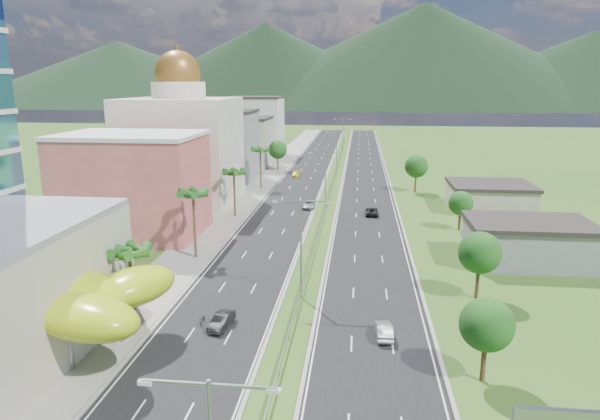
% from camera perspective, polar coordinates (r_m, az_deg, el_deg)
% --- Properties ---
extents(ground, '(500.00, 500.00, 0.00)m').
position_cam_1_polar(ground, '(50.11, -1.17, -13.74)').
color(ground, '#2D5119').
rests_on(ground, ground).
extents(road_left, '(11.00, 260.00, 0.04)m').
position_cam_1_polar(road_left, '(136.77, 0.64, 3.84)').
color(road_left, black).
rests_on(road_left, ground).
extents(road_right, '(11.00, 260.00, 0.04)m').
position_cam_1_polar(road_right, '(136.12, 6.95, 3.69)').
color(road_right, black).
rests_on(road_right, ground).
extents(sidewalk_left, '(7.00, 260.00, 0.12)m').
position_cam_1_polar(sidewalk_left, '(138.02, -3.29, 3.92)').
color(sidewalk_left, gray).
rests_on(sidewalk_left, ground).
extents(median_guardrail, '(0.10, 216.06, 0.76)m').
position_cam_1_polar(median_guardrail, '(118.43, 3.39, 2.60)').
color(median_guardrail, gray).
rests_on(median_guardrail, ground).
extents(streetlight_median_b, '(6.04, 0.25, 11.00)m').
position_cam_1_polar(streetlight_median_b, '(56.84, 0.11, -3.05)').
color(streetlight_median_b, gray).
rests_on(streetlight_median_b, ground).
extents(streetlight_median_c, '(6.04, 0.25, 11.00)m').
position_cam_1_polar(streetlight_median_c, '(95.73, 2.73, 3.74)').
color(streetlight_median_c, gray).
rests_on(streetlight_median_c, ground).
extents(streetlight_median_d, '(6.04, 0.25, 11.00)m').
position_cam_1_polar(streetlight_median_d, '(140.23, 3.93, 6.82)').
color(streetlight_median_d, gray).
rests_on(streetlight_median_d, ground).
extents(streetlight_median_e, '(6.04, 0.25, 11.00)m').
position_cam_1_polar(streetlight_median_e, '(184.97, 4.55, 8.42)').
color(streetlight_median_e, gray).
rests_on(streetlight_median_e, ground).
extents(lime_canopy, '(18.00, 15.00, 7.40)m').
position_cam_1_polar(lime_canopy, '(51.06, -24.96, -8.41)').
color(lime_canopy, '#A7C613').
rests_on(lime_canopy, ground).
extents(pink_shophouse, '(20.00, 15.00, 15.00)m').
position_cam_1_polar(pink_shophouse, '(84.80, -17.36, 2.38)').
color(pink_shophouse, '#B34E49').
rests_on(pink_shophouse, ground).
extents(domed_building, '(20.00, 20.00, 28.70)m').
position_cam_1_polar(domed_building, '(105.45, -12.54, 6.86)').
color(domed_building, '#C0B69F').
rests_on(domed_building, ground).
extents(midrise_grey, '(16.00, 15.00, 16.00)m').
position_cam_1_polar(midrise_grey, '(129.32, -8.49, 6.71)').
color(midrise_grey, gray).
rests_on(midrise_grey, ground).
extents(midrise_beige, '(16.00, 15.00, 13.00)m').
position_cam_1_polar(midrise_beige, '(150.73, -6.34, 7.14)').
color(midrise_beige, '#B7AB96').
rests_on(midrise_beige, ground).
extents(midrise_white, '(16.00, 15.00, 18.00)m').
position_cam_1_polar(midrise_white, '(172.90, -4.69, 8.81)').
color(midrise_white, silver).
rests_on(midrise_white, ground).
extents(shed_near, '(15.00, 10.00, 5.00)m').
position_cam_1_polar(shed_near, '(75.42, 23.15, -3.35)').
color(shed_near, gray).
rests_on(shed_near, ground).
extents(shed_far, '(14.00, 12.00, 4.40)m').
position_cam_1_polar(shed_far, '(104.13, 19.60, 1.21)').
color(shed_far, '#B7AB96').
rests_on(shed_far, ground).
extents(palm_tree_b, '(3.60, 3.60, 8.10)m').
position_cam_1_polar(palm_tree_b, '(53.31, -17.72, -4.49)').
color(palm_tree_b, '#47301C').
rests_on(palm_tree_b, ground).
extents(palm_tree_c, '(3.60, 3.60, 9.60)m').
position_cam_1_polar(palm_tree_c, '(71.03, -11.34, 1.50)').
color(palm_tree_c, '#47301C').
rests_on(palm_tree_c, ground).
extents(palm_tree_d, '(3.60, 3.60, 8.60)m').
position_cam_1_polar(palm_tree_d, '(92.99, -7.06, 3.86)').
color(palm_tree_d, '#47301C').
rests_on(palm_tree_d, ground).
extents(palm_tree_e, '(3.60, 3.60, 9.40)m').
position_cam_1_polar(palm_tree_e, '(117.08, -4.26, 6.27)').
color(palm_tree_e, '#47301C').
rests_on(palm_tree_e, ground).
extents(leafy_tree_lfar, '(4.90, 4.90, 8.05)m').
position_cam_1_polar(leafy_tree_lfar, '(141.87, -2.39, 6.44)').
color(leafy_tree_lfar, '#47301C').
rests_on(leafy_tree_lfar, ground).
extents(leafy_tree_ra, '(4.20, 4.20, 6.90)m').
position_cam_1_polar(leafy_tree_ra, '(44.33, 19.29, -11.50)').
color(leafy_tree_ra, '#47301C').
rests_on(leafy_tree_ra, ground).
extents(leafy_tree_rb, '(4.55, 4.55, 7.47)m').
position_cam_1_polar(leafy_tree_rb, '(60.34, 18.63, -4.36)').
color(leafy_tree_rb, '#47301C').
rests_on(leafy_tree_rb, ground).
extents(leafy_tree_rc, '(3.85, 3.85, 6.33)m').
position_cam_1_polar(leafy_tree_rc, '(87.67, 16.78, 0.68)').
color(leafy_tree_rc, '#47301C').
rests_on(leafy_tree_rc, ground).
extents(leafy_tree_rd, '(4.90, 4.90, 8.05)m').
position_cam_1_polar(leafy_tree_rd, '(116.11, 12.30, 4.58)').
color(leafy_tree_rd, '#47301C').
rests_on(leafy_tree_rd, ground).
extents(mountain_ridge, '(860.00, 140.00, 90.00)m').
position_cam_1_polar(mountain_ridge, '(497.64, 12.81, 10.51)').
color(mountain_ridge, black).
rests_on(mountain_ridge, ground).
extents(car_dark_left, '(1.96, 4.23, 1.34)m').
position_cam_1_polar(car_dark_left, '(52.69, -8.36, -11.61)').
color(car_dark_left, black).
rests_on(car_dark_left, road_left).
extents(car_silver_mid_left, '(2.43, 4.93, 1.35)m').
position_cam_1_polar(car_silver_mid_left, '(99.68, 0.95, 0.60)').
color(car_silver_mid_left, '#A7A9AF').
rests_on(car_silver_mid_left, road_left).
extents(car_yellow_far_left, '(1.78, 4.32, 1.25)m').
position_cam_1_polar(car_yellow_far_left, '(132.88, -0.42, 3.83)').
color(car_yellow_far_left, yellow).
rests_on(car_yellow_far_left, road_left).
extents(car_silver_right, '(1.62, 4.11, 1.33)m').
position_cam_1_polar(car_silver_right, '(50.96, 8.94, -12.54)').
color(car_silver_right, '#94979B').
rests_on(car_silver_right, road_right).
extents(car_dark_far_right, '(2.23, 4.76, 1.32)m').
position_cam_1_polar(car_dark_far_right, '(95.21, 7.66, -0.14)').
color(car_dark_far_right, black).
rests_on(car_dark_far_right, road_right).
extents(motorcycle, '(0.62, 1.77, 1.11)m').
position_cam_1_polar(motorcycle, '(53.76, -10.35, -11.29)').
color(motorcycle, black).
rests_on(motorcycle, road_left).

